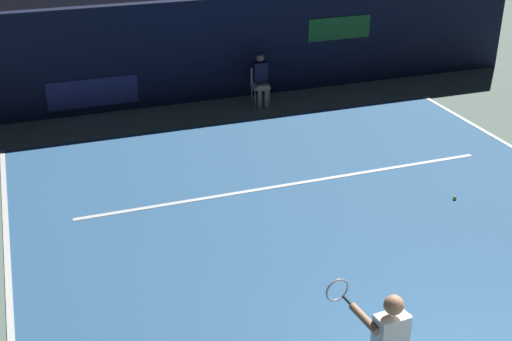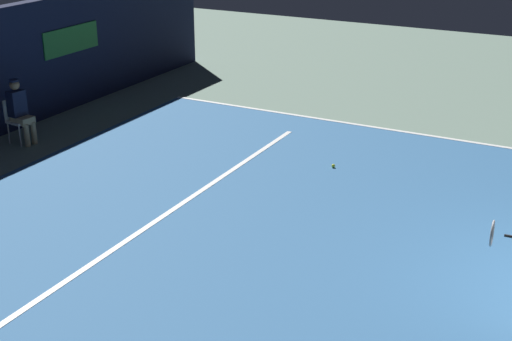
# 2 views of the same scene
# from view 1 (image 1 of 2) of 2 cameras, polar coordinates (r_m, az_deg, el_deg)

# --- Properties ---
(ground_plane) EXTENTS (33.91, 33.91, 0.00)m
(ground_plane) POSITION_cam_1_polar(r_m,az_deg,el_deg) (11.79, 6.47, -5.20)
(ground_plane) COLOR slate
(court_surface) EXTENTS (10.68, 11.03, 0.01)m
(court_surface) POSITION_cam_1_polar(r_m,az_deg,el_deg) (11.79, 6.48, -5.17)
(court_surface) COLOR #336699
(court_surface) RESTS_ON ground
(line_sideline_right) EXTENTS (0.10, 11.03, 0.01)m
(line_sideline_right) POSITION_cam_1_polar(r_m,az_deg,el_deg) (10.86, -19.97, -9.64)
(line_sideline_right) COLOR white
(line_sideline_right) RESTS_ON court_surface
(line_service) EXTENTS (8.33, 0.10, 0.01)m
(line_service) POSITION_cam_1_polar(r_m,az_deg,el_deg) (13.32, 2.91, -1.17)
(line_service) COLOR white
(line_service) RESTS_ON court_surface
(back_wall) EXTENTS (17.58, 0.33, 2.60)m
(back_wall) POSITION_cam_1_polar(r_m,az_deg,el_deg) (17.67, -3.77, 10.06)
(back_wall) COLOR #141933
(back_wall) RESTS_ON ground
(line_judge_on_chair) EXTENTS (0.48, 0.56, 1.32)m
(line_judge_on_chair) POSITION_cam_1_polar(r_m,az_deg,el_deg) (17.36, 0.40, 7.72)
(line_judge_on_chair) COLOR white
(line_judge_on_chair) RESTS_ON ground
(tennis_ball) EXTENTS (0.07, 0.07, 0.07)m
(tennis_ball) POSITION_cam_1_polar(r_m,az_deg,el_deg) (13.27, 16.30, -2.21)
(tennis_ball) COLOR #CCE033
(tennis_ball) RESTS_ON court_surface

